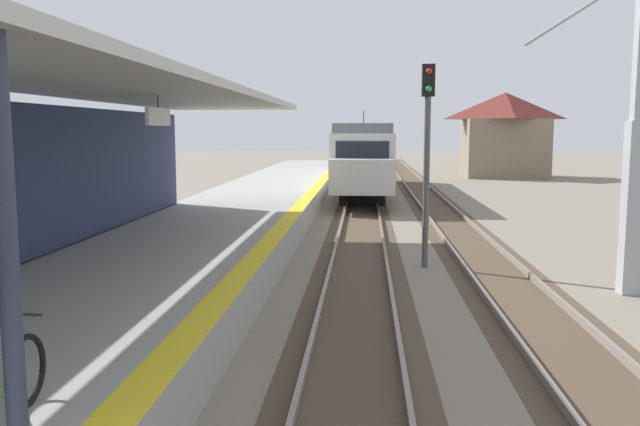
{
  "coord_description": "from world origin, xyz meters",
  "views": [
    {
      "loc": [
        2.04,
        -2.31,
        3.54
      ],
      "look_at": [
        1.25,
        9.12,
        2.1
      ],
      "focal_mm": 36.84,
      "sensor_mm": 36.0,
      "label": 1
    }
  ],
  "objects_px": {
    "rail_signal_post": "(427,144)",
    "distant_trackside_house": "(504,133)",
    "approaching_train": "(363,155)",
    "catenary_pylon_far_side": "(623,128)"
  },
  "relations": [
    {
      "from": "catenary_pylon_far_side",
      "to": "distant_trackside_house",
      "type": "distance_m",
      "value": 37.05
    },
    {
      "from": "rail_signal_post",
      "to": "catenary_pylon_far_side",
      "type": "xyz_separation_m",
      "value": [
        3.88,
        -2.54,
        0.41
      ]
    },
    {
      "from": "approaching_train",
      "to": "rail_signal_post",
      "type": "xyz_separation_m",
      "value": [
        1.7,
        -20.36,
        1.02
      ]
    },
    {
      "from": "approaching_train",
      "to": "catenary_pylon_far_side",
      "type": "bearing_deg",
      "value": -76.3
    },
    {
      "from": "rail_signal_post",
      "to": "distant_trackside_house",
      "type": "distance_m",
      "value": 35.32
    },
    {
      "from": "rail_signal_post",
      "to": "distant_trackside_house",
      "type": "xyz_separation_m",
      "value": [
        8.97,
        34.16,
        0.14
      ]
    },
    {
      "from": "rail_signal_post",
      "to": "distant_trackside_house",
      "type": "bearing_deg",
      "value": 75.28
    },
    {
      "from": "approaching_train",
      "to": "distant_trackside_house",
      "type": "height_order",
      "value": "distant_trackside_house"
    },
    {
      "from": "approaching_train",
      "to": "distant_trackside_house",
      "type": "relative_size",
      "value": 2.97
    },
    {
      "from": "distant_trackside_house",
      "to": "catenary_pylon_far_side",
      "type": "bearing_deg",
      "value": -97.9
    }
  ]
}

